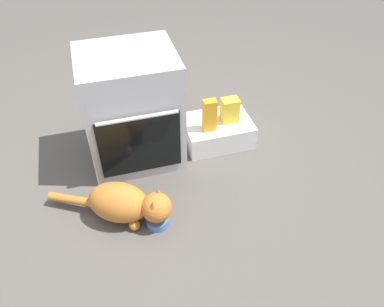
% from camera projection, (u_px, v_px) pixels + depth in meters
% --- Properties ---
extents(ground, '(8.00, 8.00, 0.00)m').
position_uv_depth(ground, '(145.00, 194.00, 2.48)').
color(ground, '#56514C').
extents(oven, '(0.60, 0.57, 0.78)m').
position_uv_depth(oven, '(132.00, 109.00, 2.51)').
color(oven, '#B7BABF').
rests_on(oven, ground).
extents(pantry_cabinet, '(0.48, 0.35, 0.17)m').
position_uv_depth(pantry_cabinet, '(217.00, 131.00, 2.82)').
color(pantry_cabinet, white).
rests_on(pantry_cabinet, ground).
extents(food_bowl, '(0.14, 0.14, 0.08)m').
position_uv_depth(food_bowl, '(157.00, 220.00, 2.28)').
color(food_bowl, '#4C7AB7').
rests_on(food_bowl, ground).
extents(cat, '(0.71, 0.46, 0.26)m').
position_uv_depth(cat, '(126.00, 203.00, 2.25)').
color(cat, '#C6752D').
rests_on(cat, ground).
extents(juice_carton, '(0.09, 0.06, 0.24)m').
position_uv_depth(juice_carton, '(210.00, 115.00, 2.62)').
color(juice_carton, orange).
rests_on(juice_carton, pantry_cabinet).
extents(snack_bag, '(0.12, 0.09, 0.18)m').
position_uv_depth(snack_bag, '(230.00, 110.00, 2.71)').
color(snack_bag, yellow).
rests_on(snack_bag, pantry_cabinet).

